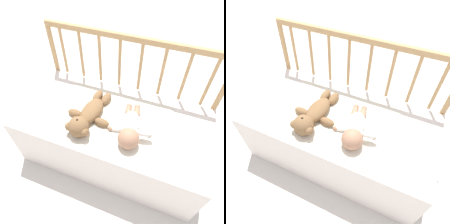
% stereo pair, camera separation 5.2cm
% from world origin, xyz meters
% --- Properties ---
extents(ground_plane, '(12.00, 12.00, 0.00)m').
position_xyz_m(ground_plane, '(0.00, 0.00, 0.00)').
color(ground_plane, silver).
extents(crib_mattress, '(1.27, 0.62, 0.44)m').
position_xyz_m(crib_mattress, '(0.00, 0.00, 0.22)').
color(crib_mattress, white).
rests_on(crib_mattress, ground_plane).
extents(crib_rail, '(1.27, 0.04, 0.84)m').
position_xyz_m(crib_rail, '(0.00, 0.33, 0.59)').
color(crib_rail, tan).
rests_on(crib_rail, ground_plane).
extents(blanket, '(0.75, 0.52, 0.01)m').
position_xyz_m(blanket, '(-0.02, -0.03, 0.44)').
color(blanket, silver).
rests_on(blanket, crib_mattress).
extents(teddy_bear, '(0.30, 0.43, 0.13)m').
position_xyz_m(teddy_bear, '(-0.13, -0.08, 0.48)').
color(teddy_bear, olive).
rests_on(teddy_bear, crib_mattress).
extents(baby, '(0.29, 0.37, 0.12)m').
position_xyz_m(baby, '(0.14, -0.08, 0.48)').
color(baby, white).
rests_on(baby, crib_mattress).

